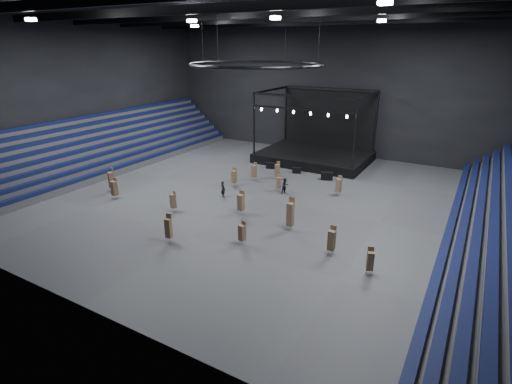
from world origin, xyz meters
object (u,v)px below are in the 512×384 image
Objects in this scene: chair_stack_3 at (277,170)px; chair_stack_1 at (242,232)px; chair_stack_11 at (111,180)px; crew_member at (285,186)px; chair_stack_9 at (173,201)px; chair_stack_10 at (279,182)px; man_center at (223,189)px; flight_case_right at (327,176)px; chair_stack_5 at (339,185)px; chair_stack_0 at (370,260)px; chair_stack_8 at (114,188)px; chair_stack_13 at (332,240)px; chair_stack_7 at (241,202)px; stage at (316,149)px; flight_case_mid at (297,170)px; chair_stack_6 at (290,214)px; chair_stack_12 at (234,176)px; chair_stack_4 at (168,228)px; chair_stack_2 at (254,171)px; flight_case_left at (271,165)px.

chair_stack_1 is at bearing -64.30° from chair_stack_3.
chair_stack_11 reaches higher than crew_member.
chair_stack_9 is 11.54m from chair_stack_10.
man_center is (11.03, 4.64, -0.51)m from chair_stack_11.
chair_stack_5 is (2.85, -4.27, 0.68)m from flight_case_right.
chair_stack_0 is 0.90× the size of chair_stack_8.
chair_stack_13 is at bearing 135.08° from chair_stack_0.
chair_stack_7 is at bearing -113.26° from chair_stack_5.
chair_stack_5 is at bearing 91.70° from chair_stack_1.
flight_case_right is (4.29, -7.28, -1.00)m from stage.
flight_case_mid is 0.52× the size of chair_stack_9.
chair_stack_6 is 1.29× the size of chair_stack_7.
chair_stack_12 is at bearing 126.32° from chair_stack_0.
flight_case_right is 12.84m from man_center.
chair_stack_4 is (-1.26, -21.53, 0.86)m from flight_case_mid.
stage is 26.14m from chair_stack_13.
flight_case_right is 13.90m from chair_stack_7.
flight_case_mid is 0.62× the size of man_center.
chair_stack_11 reaches higher than chair_stack_12.
chair_stack_5 is (10.06, 0.08, 0.01)m from chair_stack_2.
flight_case_mid is 0.57× the size of chair_stack_10.
chair_stack_8 is 16.86m from chair_stack_10.
chair_stack_7 reaches higher than flight_case_mid.
crew_member is at bearing 113.31° from chair_stack_1.
chair_stack_3 is 8.02m from chair_stack_5.
chair_stack_1 is at bearing 160.99° from chair_stack_0.
chair_stack_4 is (-5.33, -20.95, 0.77)m from flight_case_right.
chair_stack_6 is (9.83, -14.97, 1.11)m from flight_case_left.
stage is 8.51m from flight_case_right.
chair_stack_5 is 23.81m from chair_stack_11.
chair_stack_9 is 1.20× the size of man_center.
chair_stack_1 is 0.93× the size of chair_stack_12.
chair_stack_8 is at bearing -125.79° from flight_case_mid.
chair_stack_4 is at bearing 168.87° from chair_stack_0.
chair_stack_8 is (-16.41, -16.54, 0.74)m from flight_case_right.
chair_stack_1 is 15.86m from chair_stack_2.
chair_stack_12 is (8.30, 9.34, -0.07)m from chair_stack_8.
chair_stack_10 is (4.71, -6.98, 0.62)m from flight_case_left.
chair_stack_5 is 0.93× the size of chair_stack_7.
chair_stack_12 is (-0.90, -2.85, 0.00)m from chair_stack_2.
flight_case_right is at bearing 63.54° from chair_stack_11.
chair_stack_5 is at bearing -43.61° from crew_member.
chair_stack_9 is (7.31, 0.45, -0.11)m from chair_stack_8.
crew_member is at bearing 78.05° from chair_stack_9.
flight_case_mid is 6.94m from chair_stack_10.
chair_stack_8 reaches higher than flight_case_right.
chair_stack_12 is (0.98, 8.89, 0.04)m from chair_stack_9.
flight_case_mid is 0.50× the size of chair_stack_5.
chair_stack_11 is (-13.99, -22.51, -0.09)m from stage.
chair_stack_10 is at bearing 82.46° from chair_stack_9.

